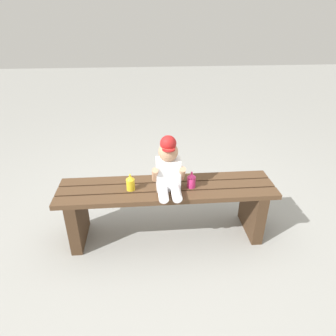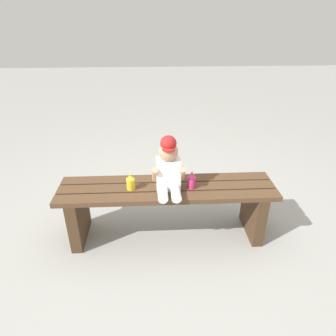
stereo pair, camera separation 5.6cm
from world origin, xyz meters
name	(u,v)px [view 1 (the left image)]	position (x,y,z in m)	size (l,w,h in m)	color
ground_plane	(167,234)	(0.00, 0.00, 0.00)	(16.00, 16.00, 0.00)	#999993
park_bench	(167,202)	(0.00, 0.00, 0.30)	(1.58, 0.37, 0.44)	#513823
child_figure	(168,167)	(0.01, -0.04, 0.62)	(0.23, 0.27, 0.40)	white
sippy_cup_left	(130,183)	(-0.26, -0.02, 0.50)	(0.06, 0.06, 0.12)	yellow
sippy_cup_right	(191,180)	(0.18, -0.02, 0.50)	(0.06, 0.06, 0.12)	#E5337F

